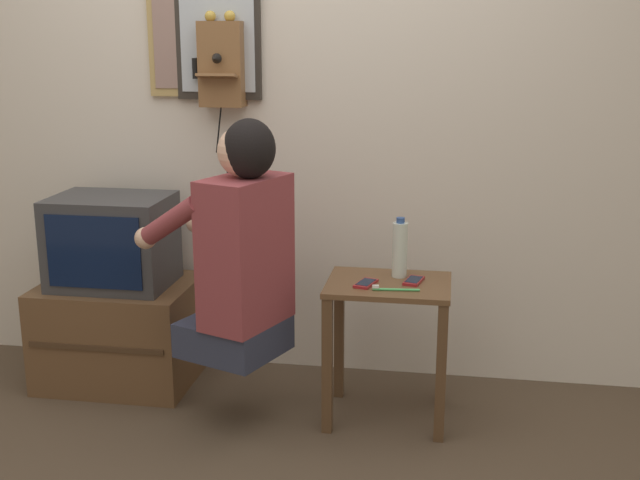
% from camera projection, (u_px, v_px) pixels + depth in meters
% --- Properties ---
extents(wall_back, '(6.80, 0.05, 2.55)m').
position_uv_depth(wall_back, '(280.00, 98.00, 3.60)').
color(wall_back, beige).
rests_on(wall_back, ground_plane).
extents(side_table, '(0.50, 0.38, 0.59)m').
position_uv_depth(side_table, '(388.00, 317.00, 3.25)').
color(side_table, brown).
rests_on(side_table, ground_plane).
extents(person, '(0.62, 0.54, 0.95)m').
position_uv_depth(person, '(240.00, 248.00, 3.12)').
color(person, '#2D3347').
rests_on(person, ground_plane).
extents(tv_stand, '(0.68, 0.52, 0.46)m').
position_uv_depth(tv_stand, '(120.00, 332.00, 3.67)').
color(tv_stand, brown).
rests_on(tv_stand, ground_plane).
extents(television, '(0.51, 0.39, 0.40)m').
position_uv_depth(television, '(112.00, 241.00, 3.55)').
color(television, '#38383A').
rests_on(television, tv_stand).
extents(wall_phone_antique, '(0.23, 0.19, 0.79)m').
position_uv_depth(wall_phone_antique, '(222.00, 63.00, 3.52)').
color(wall_phone_antique, brown).
extents(framed_picture, '(0.38, 0.03, 0.51)m').
position_uv_depth(framed_picture, '(190.00, 38.00, 3.56)').
color(framed_picture, tan).
extents(wall_mirror, '(0.38, 0.03, 0.69)m').
position_uv_depth(wall_mirror, '(218.00, 20.00, 3.52)').
color(wall_mirror, '#2D2823').
extents(cell_phone_held, '(0.09, 0.14, 0.01)m').
position_uv_depth(cell_phone_held, '(366.00, 283.00, 3.18)').
color(cell_phone_held, maroon).
rests_on(cell_phone_held, side_table).
extents(cell_phone_spare, '(0.09, 0.13, 0.01)m').
position_uv_depth(cell_phone_spare, '(414.00, 281.00, 3.21)').
color(cell_phone_spare, maroon).
rests_on(cell_phone_spare, side_table).
extents(water_bottle, '(0.06, 0.06, 0.25)m').
position_uv_depth(water_bottle, '(400.00, 249.00, 3.26)').
color(water_bottle, silver).
rests_on(water_bottle, side_table).
extents(toothbrush, '(0.18, 0.03, 0.02)m').
position_uv_depth(toothbrush, '(393.00, 289.00, 3.11)').
color(toothbrush, '#4CBF66').
rests_on(toothbrush, side_table).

